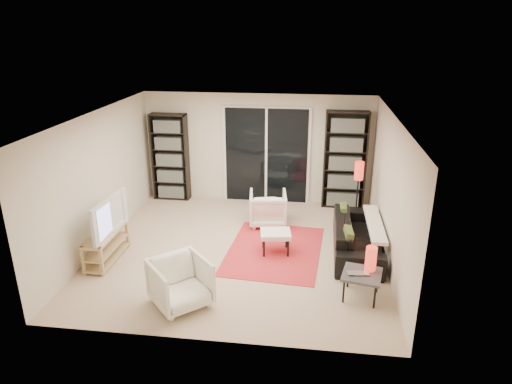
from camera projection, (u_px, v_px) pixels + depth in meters
floor at (240, 250)px, 8.14m from camera, size 5.00×5.00×0.00m
wall_back at (258, 148)px, 10.04m from camera, size 5.00×0.02×2.40m
wall_front at (205, 257)px, 5.39m from camera, size 5.00×0.02×2.40m
wall_left at (99, 180)px, 8.02m from camera, size 0.02×5.00×2.40m
wall_right at (391, 193)px, 7.42m from camera, size 0.02×5.00×2.40m
ceiling at (238, 116)px, 7.30m from camera, size 5.00×5.00×0.02m
sliding_door at (266, 156)px, 10.04m from camera, size 1.92×0.08×2.16m
bookshelf_left at (170, 157)px, 10.20m from camera, size 0.80×0.30×1.95m
bookshelf_right at (345, 160)px, 9.71m from camera, size 0.90×0.30×2.10m
tv_stand at (107, 246)px, 7.71m from camera, size 0.36×1.13×0.50m
tv at (104, 216)px, 7.51m from camera, size 0.23×1.10×0.63m
rug at (274, 250)px, 8.10m from camera, size 1.76×2.28×0.01m
sofa at (357, 236)px, 7.96m from camera, size 0.84×2.06×0.60m
armchair_back at (268, 208)px, 9.07m from camera, size 0.80×0.82×0.67m
armchair_front at (180, 283)px, 6.45m from camera, size 1.07×1.07×0.70m
ottoman at (276, 235)px, 7.92m from camera, size 0.58×0.50×0.40m
side_table at (362, 276)px, 6.61m from camera, size 0.64×0.64×0.40m
laptop at (359, 275)px, 6.53m from camera, size 0.33×0.23×0.02m
table_lamp at (371, 259)px, 6.63m from camera, size 0.16×0.16×0.37m
floor_lamp at (359, 178)px, 8.81m from camera, size 0.20×0.20×1.31m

